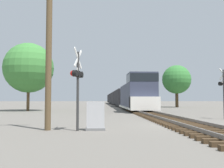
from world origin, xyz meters
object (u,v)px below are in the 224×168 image
Objects in this scene: utility_pole at (49,46)px; tree_far_right at (29,68)px; tree_mid_background at (177,80)px; crossing_signal_near at (77,79)px; crossing_signal_far at (224,87)px; freight_train at (118,98)px; relay_cabinet at (96,116)px.

tree_far_right reaches higher than utility_pole.
tree_far_right is at bearing -148.18° from tree_mid_background.
tree_mid_background reaches higher than utility_pole.
crossing_signal_near is 1.01× the size of crossing_signal_far.
tree_far_right is (-18.04, 14.41, 3.05)m from crossing_signal_far.
crossing_signal_near is at bearing -113.19° from tree_mid_background.
tree_mid_background is (16.53, 35.06, 1.14)m from utility_pole.
tree_mid_background is at bearing 64.76° from utility_pole.
freight_train is at bearing -168.97° from crossing_signal_near.
freight_train is at bearing 68.75° from tree_far_right.
tree_far_right is (-8.76, 20.86, 4.73)m from relay_cabinet.
utility_pole is 38.78m from tree_mid_background.
crossing_signal_far is 2.84× the size of relay_cabinet.
utility_pole is at bearing 103.74° from crossing_signal_far.
crossing_signal_near is at bearing -12.43° from utility_pole.
freight_train reaches higher than crossing_signal_near.
crossing_signal_far is at bearing -99.92° from tree_mid_background.
freight_train is 55.97m from relay_cabinet.
freight_train is 56.12m from utility_pole.
crossing_signal_near is 2.86× the size of relay_cabinet.
relay_cabinet is at bearing -112.13° from tree_mid_background.
tree_far_right is (-7.91, 21.05, 2.99)m from crossing_signal_near.
relay_cabinet is 0.16× the size of tree_far_right.
utility_pole is at bearing -97.21° from freight_train.
crossing_signal_far reaches higher than relay_cabinet.
utility_pole reaches higher than crossing_signal_near.
freight_train is 37.61m from tree_far_right.
freight_train is 56.23m from crossing_signal_near.
tree_far_right is at bearing 107.48° from utility_pole.
freight_train is 11.16× the size of tree_mid_background.
crossing_signal_near is 1.94m from relay_cabinet.
relay_cabinet is at bearing -2.91° from utility_pole.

